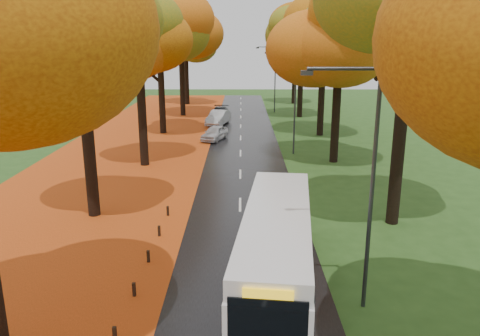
{
  "coord_description": "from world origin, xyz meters",
  "views": [
    {
      "loc": [
        0.06,
        -6.06,
        8.72
      ],
      "look_at": [
        0.0,
        16.22,
        2.6
      ],
      "focal_mm": 35.0,
      "sensor_mm": 36.0,
      "label": 1
    }
  ],
  "objects_px": {
    "streetlamp_near": "(365,173)",
    "streetlamp_far": "(273,74)",
    "car_white": "(215,133)",
    "car_dark": "(220,113)",
    "streetlamp_mid": "(292,94)",
    "bus": "(276,246)",
    "car_silver": "(218,118)"
  },
  "relations": [
    {
      "from": "car_dark",
      "to": "car_white",
      "type": "bearing_deg",
      "value": -87.25
    },
    {
      "from": "streetlamp_far",
      "to": "car_white",
      "type": "distance_m",
      "value": 18.54
    },
    {
      "from": "bus",
      "to": "car_white",
      "type": "relative_size",
      "value": 2.86
    },
    {
      "from": "streetlamp_near",
      "to": "streetlamp_mid",
      "type": "distance_m",
      "value": 22.0
    },
    {
      "from": "bus",
      "to": "streetlamp_mid",
      "type": "bearing_deg",
      "value": 89.48
    },
    {
      "from": "streetlamp_mid",
      "to": "car_silver",
      "type": "bearing_deg",
      "value": 116.2
    },
    {
      "from": "streetlamp_far",
      "to": "bus",
      "type": "height_order",
      "value": "streetlamp_far"
    },
    {
      "from": "car_white",
      "to": "streetlamp_far",
      "type": "bearing_deg",
      "value": 88.86
    },
    {
      "from": "streetlamp_near",
      "to": "streetlamp_far",
      "type": "distance_m",
      "value": 44.0
    },
    {
      "from": "streetlamp_near",
      "to": "streetlamp_far",
      "type": "xyz_separation_m",
      "value": [
        0.0,
        44.0,
        0.0
      ]
    },
    {
      "from": "car_dark",
      "to": "streetlamp_mid",
      "type": "bearing_deg",
      "value": -66.1
    },
    {
      "from": "streetlamp_mid",
      "to": "car_white",
      "type": "xyz_separation_m",
      "value": [
        -6.27,
        5.03,
        -4.04
      ]
    },
    {
      "from": "streetlamp_mid",
      "to": "bus",
      "type": "bearing_deg",
      "value": -97.26
    },
    {
      "from": "streetlamp_far",
      "to": "car_silver",
      "type": "height_order",
      "value": "streetlamp_far"
    },
    {
      "from": "streetlamp_near",
      "to": "streetlamp_far",
      "type": "height_order",
      "value": "same"
    },
    {
      "from": "streetlamp_mid",
      "to": "car_silver",
      "type": "height_order",
      "value": "streetlamp_mid"
    },
    {
      "from": "car_silver",
      "to": "car_dark",
      "type": "relative_size",
      "value": 0.96
    },
    {
      "from": "streetlamp_far",
      "to": "car_dark",
      "type": "relative_size",
      "value": 1.67
    },
    {
      "from": "streetlamp_near",
      "to": "car_dark",
      "type": "xyz_separation_m",
      "value": [
        -6.3,
        38.15,
        -3.98
      ]
    },
    {
      "from": "streetlamp_mid",
      "to": "streetlamp_far",
      "type": "height_order",
      "value": "same"
    },
    {
      "from": "bus",
      "to": "car_silver",
      "type": "relative_size",
      "value": 2.33
    },
    {
      "from": "streetlamp_far",
      "to": "streetlamp_near",
      "type": "bearing_deg",
      "value": -90.0
    },
    {
      "from": "streetlamp_mid",
      "to": "car_silver",
      "type": "relative_size",
      "value": 1.75
    },
    {
      "from": "streetlamp_far",
      "to": "bus",
      "type": "distance_m",
      "value": 42.6
    },
    {
      "from": "bus",
      "to": "car_white",
      "type": "bearing_deg",
      "value": 104.95
    },
    {
      "from": "streetlamp_mid",
      "to": "streetlamp_far",
      "type": "relative_size",
      "value": 1.0
    },
    {
      "from": "streetlamp_mid",
      "to": "car_white",
      "type": "distance_m",
      "value": 8.99
    },
    {
      "from": "streetlamp_mid",
      "to": "streetlamp_far",
      "type": "bearing_deg",
      "value": 90.0
    },
    {
      "from": "car_white",
      "to": "car_dark",
      "type": "xyz_separation_m",
      "value": [
        -0.03,
        11.12,
        0.06
      ]
    },
    {
      "from": "streetlamp_mid",
      "to": "car_white",
      "type": "height_order",
      "value": "streetlamp_mid"
    },
    {
      "from": "bus",
      "to": "car_silver",
      "type": "distance_m",
      "value": 33.41
    },
    {
      "from": "streetlamp_near",
      "to": "car_dark",
      "type": "relative_size",
      "value": 1.67
    }
  ]
}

